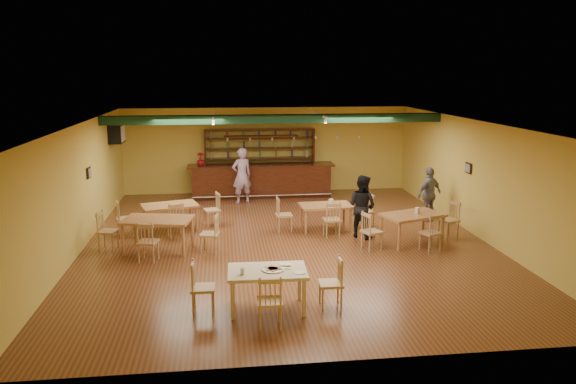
{
  "coord_description": "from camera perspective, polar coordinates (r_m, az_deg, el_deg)",
  "views": [
    {
      "loc": [
        -1.58,
        -13.34,
        4.24
      ],
      "look_at": [
        0.11,
        0.6,
        1.15
      ],
      "focal_mm": 34.36,
      "sensor_mm": 36.0,
      "label": 1
    }
  ],
  "objects": [
    {
      "name": "dining_table_c",
      "position": [
        13.59,
        -13.27,
        -4.33
      ],
      "size": [
        1.77,
        1.28,
        0.8
      ],
      "primitive_type": "cube",
      "rotation": [
        0.0,
        0.0,
        -0.21
      ],
      "color": "#A36439",
      "rests_on": "ground"
    },
    {
      "name": "dining_table_b",
      "position": [
        15.07,
        3.9,
        -2.59
      ],
      "size": [
        1.43,
        0.91,
        0.69
      ],
      "primitive_type": "cube",
      "rotation": [
        0.0,
        0.0,
        0.05
      ],
      "color": "#A36439",
      "rests_on": "ground"
    },
    {
      "name": "patron_right_a",
      "position": [
        14.37,
        7.66,
        -1.47
      ],
      "size": [
        1.0,
        1.01,
        1.64
      ],
      "primitive_type": "imported",
      "rotation": [
        0.0,
        0.0,
        2.3
      ],
      "color": "black",
      "rests_on": "ground"
    },
    {
      "name": "floor",
      "position": [
        14.09,
        -0.15,
        -5.11
      ],
      "size": [
        12.0,
        12.0,
        0.0
      ],
      "primitive_type": "plane",
      "color": "#5A3019",
      "rests_on": "ground"
    },
    {
      "name": "picture_left",
      "position": [
        14.96,
        -19.92,
        1.88
      ],
      "size": [
        0.04,
        0.34,
        0.28
      ],
      "primitive_type": "cube",
      "color": "black",
      "rests_on": "wall_left"
    },
    {
      "name": "ac_unit",
      "position": [
        17.94,
        -17.31,
        5.8
      ],
      "size": [
        0.34,
        0.7,
        0.48
      ],
      "primitive_type": "cube",
      "color": "silver",
      "rests_on": "wall_left"
    },
    {
      "name": "patron_right_b",
      "position": [
        16.31,
        14.41,
        -0.22
      ],
      "size": [
        0.99,
        0.78,
        1.57
      ],
      "primitive_type": "imported",
      "rotation": [
        0.0,
        0.0,
        3.64
      ],
      "color": "slate",
      "rests_on": "ground"
    },
    {
      "name": "ceiling_beam",
      "position": [
        16.28,
        -1.33,
        7.57
      ],
      "size": [
        10.0,
        0.3,
        0.25
      ],
      "primitive_type": "cube",
      "color": "#10321B",
      "rests_on": "ceiling"
    },
    {
      "name": "pizza_tray",
      "position": [
        9.97,
        -1.57,
        -8.01
      ],
      "size": [
        0.5,
        0.5,
        0.01
      ],
      "primitive_type": "cylinder",
      "rotation": [
        0.0,
        0.0,
        -0.3
      ],
      "color": "silver",
      "rests_on": "near_table"
    },
    {
      "name": "bar_counter",
      "position": [
        18.9,
        -2.77,
        1.18
      ],
      "size": [
        4.98,
        0.85,
        1.13
      ],
      "primitive_type": "cube",
      "color": "#32170A",
      "rests_on": "ground"
    },
    {
      "name": "patron_bar",
      "position": [
        17.99,
        -4.81,
        1.7
      ],
      "size": [
        0.78,
        0.65,
        1.82
      ],
      "primitive_type": "imported",
      "rotation": [
        0.0,
        0.0,
        3.52
      ],
      "color": "#844BA2",
      "rests_on": "ground"
    },
    {
      "name": "near_table",
      "position": [
        10.1,
        -2.14,
        -10.07
      ],
      "size": [
        1.43,
        0.94,
        0.75
      ],
      "primitive_type": "cube",
      "rotation": [
        0.0,
        0.0,
        -0.03
      ],
      "color": "#D1B98C",
      "rests_on": "ground"
    },
    {
      "name": "side_plate",
      "position": [
        9.83,
        1.19,
        -8.31
      ],
      "size": [
        0.23,
        0.23,
        0.01
      ],
      "primitive_type": "cylinder",
      "rotation": [
        0.0,
        0.0,
        -0.03
      ],
      "color": "white",
      "rests_on": "near_table"
    },
    {
      "name": "dining_table_d",
      "position": [
        14.18,
        12.69,
        -3.71
      ],
      "size": [
        1.72,
        1.35,
        0.76
      ],
      "primitive_type": "cube",
      "rotation": [
        0.0,
        0.0,
        0.33
      ],
      "color": "#A36439",
      "rests_on": "ground"
    },
    {
      "name": "parmesan_shaker",
      "position": [
        9.78,
        -4.75,
        -8.16
      ],
      "size": [
        0.08,
        0.08,
        0.11
      ],
      "primitive_type": "cylinder",
      "rotation": [
        0.0,
        0.0,
        -0.03
      ],
      "color": "#EAE5C6",
      "rests_on": "near_table"
    },
    {
      "name": "track_rail_right",
      "position": [
        17.06,
        3.2,
        8.01
      ],
      "size": [
        0.05,
        2.5,
        0.05
      ],
      "primitive_type": "cube",
      "color": "silver",
      "rests_on": "ceiling"
    },
    {
      "name": "dining_table_a",
      "position": [
        15.26,
        -12.08,
        -2.59
      ],
      "size": [
        1.63,
        1.24,
        0.72
      ],
      "primitive_type": "cube",
      "rotation": [
        0.0,
        0.0,
        0.28
      ],
      "color": "#A36439",
      "rests_on": "ground"
    },
    {
      "name": "picture_right",
      "position": [
        15.52,
        18.17,
        2.37
      ],
      "size": [
        0.04,
        0.34,
        0.28
      ],
      "primitive_type": "cube",
      "color": "black",
      "rests_on": "wall_right"
    },
    {
      "name": "poinsettia",
      "position": [
        18.73,
        -9.04,
        3.38
      ],
      "size": [
        0.32,
        0.32,
        0.44
      ],
      "primitive_type": "imported",
      "rotation": [
        0.0,
        0.0,
        0.35
      ],
      "color": "#9E0E15",
      "rests_on": "bar_counter"
    },
    {
      "name": "track_rail_left",
      "position": [
        16.8,
        -7.72,
        7.85
      ],
      "size": [
        0.05,
        2.5,
        0.05
      ],
      "primitive_type": "cube",
      "color": "silver",
      "rests_on": "ceiling"
    },
    {
      "name": "napkin_stack",
      "position": [
        10.18,
        -0.26,
        -7.52
      ],
      "size": [
        0.22,
        0.18,
        0.03
      ],
      "primitive_type": "cube",
      "rotation": [
        0.0,
        0.0,
        -0.16
      ],
      "color": "white",
      "rests_on": "near_table"
    },
    {
      "name": "pizza_server",
      "position": [
        10.03,
        -0.74,
        -7.82
      ],
      "size": [
        0.32,
        0.24,
        0.0
      ],
      "primitive_type": "cube",
      "rotation": [
        0.0,
        0.0,
        -0.55
      ],
      "color": "silver",
      "rests_on": "pizza_tray"
    },
    {
      "name": "back_bar_hutch",
      "position": [
        19.42,
        -2.93,
        3.2
      ],
      "size": [
        3.85,
        0.4,
        2.28
      ],
      "primitive_type": "cube",
      "color": "#32170A",
      "rests_on": "ground"
    }
  ]
}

